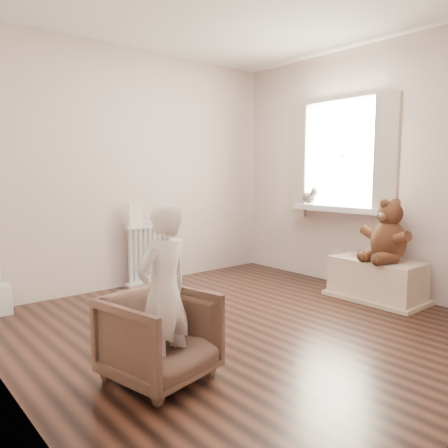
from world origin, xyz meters
TOP-DOWN VIEW (x-y plane):
  - floor at (0.00, 0.00)m, footprint 3.60×3.60m
  - back_wall at (0.00, 1.80)m, footprint 3.60×0.02m
  - right_wall at (1.80, 0.00)m, footprint 0.02×3.60m
  - window at (1.76, 0.30)m, footprint 0.03×0.90m
  - window_sill at (1.67, 0.30)m, footprint 0.22×1.10m
  - curtain_left at (1.65, -0.27)m, footprint 0.06×0.26m
  - curtain_right at (1.65, 0.87)m, footprint 0.06×0.26m
  - radiator at (0.12, 1.68)m, footprint 0.64×0.12m
  - paper_doll at (-0.08, 1.68)m, footprint 0.16×0.01m
  - tin_a at (0.26, 1.68)m, footprint 0.10×0.10m
  - tin_b at (0.33, 1.68)m, footprint 0.09×0.09m
  - armchair at (-1.04, -0.36)m, footprint 0.69×0.70m
  - child at (-1.04, -0.41)m, footprint 0.44×0.33m
  - toy_bench at (1.52, -0.29)m, footprint 0.46×0.87m
  - teddy_bear at (1.52, -0.40)m, footprint 0.56×0.47m
  - plush_cat at (1.66, 0.69)m, footprint 0.19×0.26m

SIDE VIEW (x-z plane):
  - floor at x=0.00m, z-range -0.01..0.01m
  - toy_bench at x=1.52m, z-range 0.00..0.40m
  - armchair at x=-1.04m, z-range 0.00..0.54m
  - radiator at x=0.12m, z-range 0.05..0.73m
  - child at x=-1.04m, z-range 0.02..1.09m
  - teddy_bear at x=1.52m, z-range 0.37..0.97m
  - tin_b at x=0.33m, z-range 0.68..0.73m
  - tin_a at x=0.26m, z-range 0.68..0.74m
  - paper_doll at x=-0.08m, z-range 0.68..0.94m
  - window_sill at x=1.67m, z-range 0.84..0.90m
  - plush_cat at x=1.66m, z-range 0.90..1.10m
  - back_wall at x=0.00m, z-range 0.00..2.60m
  - right_wall at x=1.80m, z-range 0.00..2.60m
  - curtain_left at x=1.65m, z-range 0.74..2.04m
  - curtain_right at x=1.65m, z-range 0.74..2.04m
  - window at x=1.76m, z-range 0.90..2.00m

